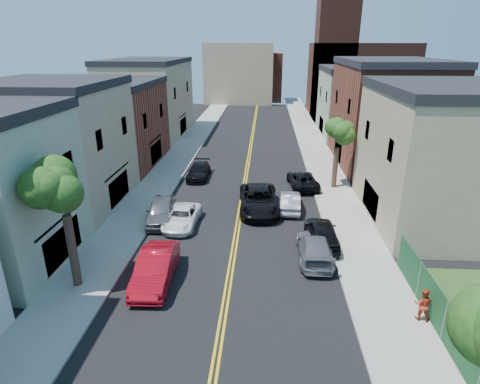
% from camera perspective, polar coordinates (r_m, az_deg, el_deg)
% --- Properties ---
extents(sidewalk_left, '(3.20, 100.00, 0.15)m').
position_cam_1_polar(sidewalk_left, '(45.72, -8.66, 5.43)').
color(sidewalk_left, gray).
rests_on(sidewalk_left, ground).
extents(sidewalk_right, '(3.20, 100.00, 0.15)m').
position_cam_1_polar(sidewalk_right, '(45.10, 11.44, 5.04)').
color(sidewalk_right, gray).
rests_on(sidewalk_right, ground).
extents(curb_left, '(0.30, 100.00, 0.15)m').
position_cam_1_polar(curb_left, '(45.38, -6.49, 5.42)').
color(curb_left, gray).
rests_on(curb_left, ground).
extents(curb_right, '(0.30, 100.00, 0.15)m').
position_cam_1_polar(curb_right, '(44.90, 9.22, 5.11)').
color(curb_right, gray).
rests_on(curb_right, ground).
extents(bldg_left_tan_near, '(9.00, 10.00, 9.00)m').
position_cam_1_polar(bldg_left_tan_near, '(33.06, -25.03, 5.68)').
color(bldg_left_tan_near, '#998466').
rests_on(bldg_left_tan_near, ground).
extents(bldg_left_brick, '(9.00, 12.00, 8.00)m').
position_cam_1_polar(bldg_left_brick, '(42.88, -18.16, 9.01)').
color(bldg_left_brick, brown).
rests_on(bldg_left_brick, ground).
extents(bldg_left_tan_far, '(9.00, 16.00, 9.50)m').
position_cam_1_polar(bldg_left_tan_far, '(55.82, -13.05, 12.83)').
color(bldg_left_tan_far, '#998466').
rests_on(bldg_left_tan_far, ground).
extents(bldg_right_tan, '(9.00, 12.00, 9.00)m').
position_cam_1_polar(bldg_right_tan, '(30.63, 27.19, 4.24)').
color(bldg_right_tan, '#998466').
rests_on(bldg_right_tan, ground).
extents(bldg_right_brick, '(9.00, 14.00, 10.00)m').
position_cam_1_polar(bldg_right_brick, '(43.40, 20.37, 10.23)').
color(bldg_right_brick, brown).
rests_on(bldg_right_brick, ground).
extents(bldg_right_palegrn, '(9.00, 12.00, 8.50)m').
position_cam_1_polar(bldg_right_palegrn, '(56.92, 16.48, 12.16)').
color(bldg_right_palegrn, gray).
rests_on(bldg_right_palegrn, ground).
extents(church, '(16.20, 14.20, 22.60)m').
position_cam_1_polar(church, '(71.77, 16.09, 16.26)').
color(church, '#4C2319').
rests_on(church, ground).
extents(backdrop_left, '(14.00, 8.00, 12.00)m').
position_cam_1_polar(backdrop_left, '(85.46, -0.15, 16.81)').
color(backdrop_left, '#998466').
rests_on(backdrop_left, ground).
extents(backdrop_center, '(10.00, 8.00, 10.00)m').
position_cam_1_polar(backdrop_center, '(89.34, 2.69, 16.32)').
color(backdrop_center, brown).
rests_on(backdrop_center, ground).
extents(fence_right, '(0.04, 15.00, 1.90)m').
position_cam_1_polar(fence_right, '(18.36, 29.38, -18.95)').
color(fence_right, '#143F1E').
rests_on(fence_right, sidewalk_right).
extents(tree_left_mid, '(5.20, 5.20, 9.29)m').
position_cam_1_polar(tree_left_mid, '(20.35, -24.81, 3.29)').
color(tree_left_mid, '#3A271D').
rests_on(tree_left_mid, sidewalk_left).
extents(tree_right_far, '(4.40, 4.40, 8.03)m').
position_cam_1_polar(tree_right_far, '(34.20, 14.22, 9.62)').
color(tree_right_far, '#3A271D').
rests_on(tree_right_far, sidewalk_right).
extents(red_sedan, '(1.96, 5.14, 1.67)m').
position_cam_1_polar(red_sedan, '(21.74, -12.16, -10.75)').
color(red_sedan, '#AD0B19').
rests_on(red_sedan, ground).
extents(white_pickup, '(2.26, 4.64, 1.27)m').
position_cam_1_polar(white_pickup, '(27.80, -8.42, -3.64)').
color(white_pickup, white).
rests_on(white_pickup, ground).
extents(grey_car_left, '(2.51, 4.97, 1.62)m').
position_cam_1_polar(grey_car_left, '(28.63, -11.32, -2.70)').
color(grey_car_left, '#53555A').
rests_on(grey_car_left, ground).
extents(black_car_left, '(1.94, 4.66, 1.35)m').
position_cam_1_polar(black_car_left, '(37.41, -6.02, 3.03)').
color(black_car_left, black).
rests_on(black_car_left, ground).
extents(grey_car_right, '(2.08, 4.97, 1.43)m').
position_cam_1_polar(grey_car_right, '(23.86, 10.78, -7.92)').
color(grey_car_right, slate).
rests_on(grey_car_right, ground).
extents(black_car_right, '(1.92, 4.74, 1.61)m').
position_cam_1_polar(black_car_right, '(25.50, 11.79, -5.81)').
color(black_car_right, black).
rests_on(black_car_right, ground).
extents(silver_car_right, '(1.64, 4.25, 1.38)m').
position_cam_1_polar(silver_car_right, '(30.27, 7.29, -1.37)').
color(silver_car_right, '#9EA0A5').
rests_on(silver_car_right, ground).
extents(dark_car_right_far, '(2.82, 5.15, 1.37)m').
position_cam_1_polar(dark_car_right_far, '(35.19, 9.08, 1.74)').
color(dark_car_right_far, black).
rests_on(dark_car_right_far, ground).
extents(black_suv_lane, '(3.26, 6.37, 1.72)m').
position_cam_1_polar(black_suv_lane, '(29.90, 2.73, -1.16)').
color(black_suv_lane, black).
rests_on(black_suv_lane, ground).
extents(pedestrian_right, '(0.92, 0.81, 1.60)m').
position_cam_1_polar(pedestrian_right, '(20.31, 24.99, -14.55)').
color(pedestrian_right, '#AC2E1A').
rests_on(pedestrian_right, sidewalk_right).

